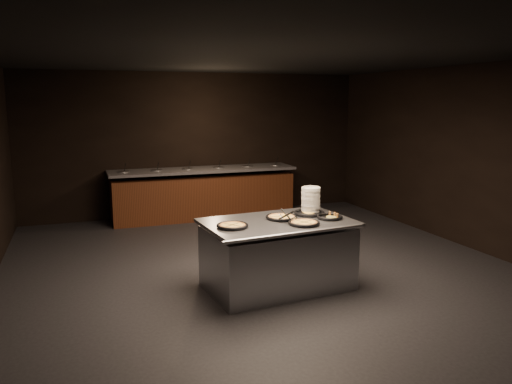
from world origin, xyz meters
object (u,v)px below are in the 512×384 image
Objects in this scene: serving_counter at (277,256)px; pan_veggie_whole at (232,226)px; plate_stack at (311,200)px; pan_cheese_whole at (281,217)px.

pan_veggie_whole reaches higher than serving_counter.
pan_veggie_whole is (-0.63, -0.12, 0.47)m from serving_counter.
plate_stack reaches higher than serving_counter.
serving_counter is 4.76× the size of pan_cheese_whole.
serving_counter is at bearing -152.28° from plate_stack.
serving_counter is 0.79m from pan_veggie_whole.
plate_stack is 0.58m from pan_cheese_whole.
plate_stack is 0.83× the size of pan_cheese_whole.
pan_cheese_whole reaches higher than serving_counter.
pan_veggie_whole is (-1.23, -0.44, -0.15)m from plate_stack.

